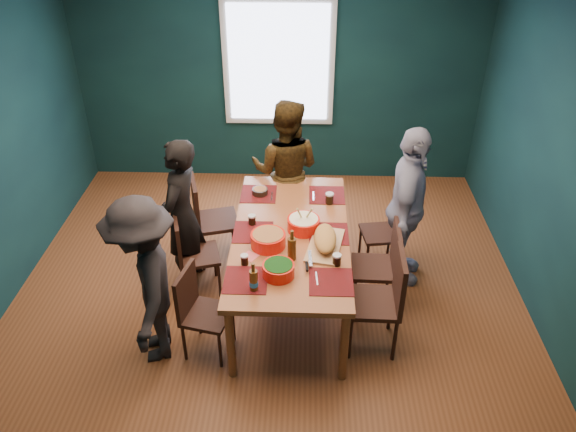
{
  "coord_description": "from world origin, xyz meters",
  "views": [
    {
      "loc": [
        0.33,
        -4.19,
        3.7
      ],
      "look_at": [
        0.2,
        -0.07,
        1.01
      ],
      "focal_mm": 35.0,
      "sensor_mm": 36.0,
      "label": 1
    }
  ],
  "objects_px": {
    "person_near_left": "(146,282)",
    "chair_left_near": "(198,306)",
    "chair_left_far": "(207,214)",
    "dining_table": "(291,240)",
    "person_far_left": "(182,216)",
    "person_right": "(407,208)",
    "chair_right_near": "(385,295)",
    "chair_left_mid": "(189,250)",
    "bowl_dumpling": "(303,224)",
    "bowl_salad": "(268,239)",
    "chair_right_mid": "(384,261)",
    "cutting_board": "(325,240)",
    "person_back": "(286,170)",
    "chair_right_far": "(388,226)",
    "bowl_herbs": "(278,269)"
  },
  "relations": [
    {
      "from": "person_near_left",
      "to": "cutting_board",
      "type": "height_order",
      "value": "person_near_left"
    },
    {
      "from": "chair_right_far",
      "to": "chair_right_mid",
      "type": "height_order",
      "value": "chair_right_mid"
    },
    {
      "from": "chair_left_near",
      "to": "person_far_left",
      "type": "relative_size",
      "value": 0.54
    },
    {
      "from": "person_right",
      "to": "chair_left_far",
      "type": "bearing_deg",
      "value": 96.2
    },
    {
      "from": "chair_left_mid",
      "to": "person_far_left",
      "type": "relative_size",
      "value": 0.55
    },
    {
      "from": "bowl_salad",
      "to": "bowl_herbs",
      "type": "distance_m",
      "value": 0.42
    },
    {
      "from": "person_near_left",
      "to": "bowl_salad",
      "type": "distance_m",
      "value": 1.09
    },
    {
      "from": "person_far_left",
      "to": "person_right",
      "type": "relative_size",
      "value": 0.95
    },
    {
      "from": "chair_right_near",
      "to": "bowl_herbs",
      "type": "bearing_deg",
      "value": -175.39
    },
    {
      "from": "chair_left_mid",
      "to": "chair_left_near",
      "type": "xyz_separation_m",
      "value": [
        0.21,
        -0.77,
        -0.01
      ]
    },
    {
      "from": "chair_left_far",
      "to": "person_near_left",
      "type": "bearing_deg",
      "value": -117.05
    },
    {
      "from": "chair_left_far",
      "to": "dining_table",
      "type": "bearing_deg",
      "value": -51.72
    },
    {
      "from": "person_back",
      "to": "bowl_salad",
      "type": "height_order",
      "value": "person_back"
    },
    {
      "from": "chair_left_mid",
      "to": "person_near_left",
      "type": "bearing_deg",
      "value": -118.12
    },
    {
      "from": "person_back",
      "to": "bowl_salad",
      "type": "relative_size",
      "value": 5.2
    },
    {
      "from": "chair_left_near",
      "to": "chair_left_far",
      "type": "bearing_deg",
      "value": 108.22
    },
    {
      "from": "chair_right_near",
      "to": "person_far_left",
      "type": "distance_m",
      "value": 2.04
    },
    {
      "from": "person_far_left",
      "to": "bowl_dumpling",
      "type": "distance_m",
      "value": 1.18
    },
    {
      "from": "dining_table",
      "to": "chair_right_mid",
      "type": "height_order",
      "value": "chair_right_mid"
    },
    {
      "from": "chair_right_far",
      "to": "chair_left_near",
      "type": "bearing_deg",
      "value": -152.83
    },
    {
      "from": "chair_right_near",
      "to": "cutting_board",
      "type": "xyz_separation_m",
      "value": [
        -0.51,
        0.36,
        0.29
      ]
    },
    {
      "from": "chair_left_mid",
      "to": "chair_right_far",
      "type": "distance_m",
      "value": 2.02
    },
    {
      "from": "person_near_left",
      "to": "chair_left_near",
      "type": "bearing_deg",
      "value": 84.42
    },
    {
      "from": "chair_left_mid",
      "to": "chair_right_mid",
      "type": "relative_size",
      "value": 0.96
    },
    {
      "from": "person_back",
      "to": "person_right",
      "type": "distance_m",
      "value": 1.41
    },
    {
      "from": "person_back",
      "to": "cutting_board",
      "type": "height_order",
      "value": "person_back"
    },
    {
      "from": "chair_left_near",
      "to": "bowl_salad",
      "type": "xyz_separation_m",
      "value": [
        0.57,
        0.46,
        0.37
      ]
    },
    {
      "from": "chair_right_far",
      "to": "cutting_board",
      "type": "relative_size",
      "value": 1.19
    },
    {
      "from": "chair_right_near",
      "to": "chair_left_mid",
      "type": "bearing_deg",
      "value": 160.81
    },
    {
      "from": "chair_left_near",
      "to": "person_far_left",
      "type": "bearing_deg",
      "value": 120.05
    },
    {
      "from": "chair_left_near",
      "to": "chair_right_far",
      "type": "relative_size",
      "value": 1.02
    },
    {
      "from": "person_far_left",
      "to": "bowl_dumpling",
      "type": "height_order",
      "value": "person_far_left"
    },
    {
      "from": "dining_table",
      "to": "person_back",
      "type": "bearing_deg",
      "value": 94.54
    },
    {
      "from": "chair_left_near",
      "to": "chair_right_far",
      "type": "height_order",
      "value": "chair_left_near"
    },
    {
      "from": "chair_left_mid",
      "to": "chair_right_far",
      "type": "relative_size",
      "value": 1.04
    },
    {
      "from": "chair_right_far",
      "to": "bowl_herbs",
      "type": "relative_size",
      "value": 3.11
    },
    {
      "from": "person_near_left",
      "to": "chair_left_far",
      "type": "bearing_deg",
      "value": 156.75
    },
    {
      "from": "chair_right_near",
      "to": "bowl_dumpling",
      "type": "height_order",
      "value": "bowl_dumpling"
    },
    {
      "from": "chair_right_near",
      "to": "person_back",
      "type": "xyz_separation_m",
      "value": [
        -0.9,
        1.73,
        0.23
      ]
    },
    {
      "from": "chair_left_near",
      "to": "person_right",
      "type": "bearing_deg",
      "value": 43.03
    },
    {
      "from": "chair_left_near",
      "to": "chair_right_mid",
      "type": "xyz_separation_m",
      "value": [
        1.63,
        0.64,
        0.03
      ]
    },
    {
      "from": "chair_right_near",
      "to": "person_right",
      "type": "bearing_deg",
      "value": 74.56
    },
    {
      "from": "chair_left_mid",
      "to": "cutting_board",
      "type": "xyz_separation_m",
      "value": [
        1.28,
        -0.31,
        0.36
      ]
    },
    {
      "from": "chair_right_mid",
      "to": "chair_right_near",
      "type": "relative_size",
      "value": 0.92
    },
    {
      "from": "bowl_salad",
      "to": "cutting_board",
      "type": "relative_size",
      "value": 0.45
    },
    {
      "from": "chair_right_mid",
      "to": "bowl_salad",
      "type": "distance_m",
      "value": 1.12
    },
    {
      "from": "chair_left_mid",
      "to": "cutting_board",
      "type": "relative_size",
      "value": 1.25
    },
    {
      "from": "chair_right_far",
      "to": "chair_right_near",
      "type": "height_order",
      "value": "chair_right_near"
    },
    {
      "from": "chair_left_near",
      "to": "person_far_left",
      "type": "height_order",
      "value": "person_far_left"
    },
    {
      "from": "dining_table",
      "to": "person_near_left",
      "type": "height_order",
      "value": "person_near_left"
    }
  ]
}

